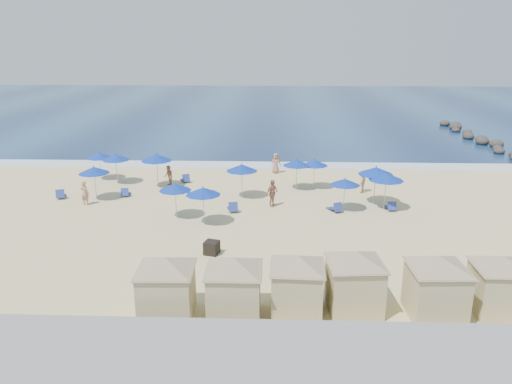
% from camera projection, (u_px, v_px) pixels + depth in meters
% --- Properties ---
extents(ground, '(160.00, 160.00, 0.00)m').
position_uv_depth(ground, '(249.00, 228.00, 29.89)').
color(ground, beige).
rests_on(ground, ground).
extents(ocean, '(160.00, 80.00, 0.06)m').
position_uv_depth(ocean, '(266.00, 108.00, 82.42)').
color(ocean, navy).
rests_on(ocean, ground).
extents(surf_line, '(160.00, 2.50, 0.08)m').
position_uv_depth(surf_line, '(257.00, 165.00, 44.68)').
color(surf_line, white).
rests_on(surf_line, ground).
extents(seawall, '(160.00, 6.10, 1.22)m').
position_uv_depth(seawall, '(228.00, 356.00, 16.80)').
color(seawall, gray).
rests_on(seawall, ground).
extents(rock_jetty, '(2.56, 26.66, 0.96)m').
position_uv_depth(rock_jetty, '(487.00, 143.00, 52.72)').
color(rock_jetty, '#2A2523').
rests_on(rock_jetty, ground).
extents(trash_bin, '(0.88, 0.88, 0.71)m').
position_uv_depth(trash_bin, '(212.00, 248.00, 26.25)').
color(trash_bin, black).
rests_on(trash_bin, ground).
extents(cabana_0, '(4.58, 4.58, 2.87)m').
position_uv_depth(cabana_0, '(166.00, 280.00, 19.95)').
color(cabana_0, '#C9BA89').
rests_on(cabana_0, ground).
extents(cabana_1, '(4.55, 4.55, 2.85)m').
position_uv_depth(cabana_1, '(234.00, 280.00, 19.95)').
color(cabana_1, '#C9BA89').
rests_on(cabana_1, ground).
extents(cabana_2, '(4.44, 4.44, 2.79)m').
position_uv_depth(cabana_2, '(297.00, 277.00, 20.30)').
color(cabana_2, '#C9BA89').
rests_on(cabana_2, ground).
extents(cabana_3, '(4.59, 4.59, 2.89)m').
position_uv_depth(cabana_3, '(355.00, 273.00, 20.48)').
color(cabana_3, '#C9BA89').
rests_on(cabana_3, ground).
extents(cabana_4, '(4.62, 4.62, 2.90)m').
position_uv_depth(cabana_4, '(437.00, 278.00, 20.02)').
color(cabana_4, '#C9BA89').
rests_on(cabana_4, ground).
extents(cabana_5, '(4.37, 4.37, 2.74)m').
position_uv_depth(cabana_5, '(500.00, 277.00, 20.35)').
color(cabana_5, '#C9BA89').
rests_on(cabana_5, ground).
extents(umbrella_0, '(2.13, 2.13, 2.43)m').
position_uv_depth(umbrella_0, '(116.00, 157.00, 38.60)').
color(umbrella_0, '#A5A8AD').
rests_on(umbrella_0, ground).
extents(umbrella_1, '(2.16, 2.16, 2.46)m').
position_uv_depth(umbrella_1, '(94.00, 170.00, 34.67)').
color(umbrella_1, '#A5A8AD').
rests_on(umbrella_1, ground).
extents(umbrella_2, '(2.01, 2.01, 2.29)m').
position_uv_depth(umbrella_2, '(100.00, 155.00, 39.75)').
color(umbrella_2, '#A5A8AD').
rests_on(umbrella_2, ground).
extents(umbrella_3, '(2.05, 2.05, 2.33)m').
position_uv_depth(umbrella_3, '(175.00, 187.00, 31.10)').
color(umbrella_3, '#A5A8AD').
rests_on(umbrella_3, ground).
extents(umbrella_4, '(2.35, 2.35, 2.68)m').
position_uv_depth(umbrella_4, '(156.00, 158.00, 37.55)').
color(umbrella_4, '#A5A8AD').
rests_on(umbrella_4, ground).
extents(umbrella_5, '(2.24, 2.24, 2.55)m').
position_uv_depth(umbrella_5, '(242.00, 168.00, 35.03)').
color(umbrella_5, '#A5A8AD').
rests_on(umbrella_5, ground).
extents(umbrella_6, '(2.14, 2.14, 2.44)m').
position_uv_depth(umbrella_6, '(203.00, 191.00, 29.96)').
color(umbrella_6, '#A5A8AD').
rests_on(umbrella_6, ground).
extents(umbrella_7, '(2.10, 2.10, 2.39)m').
position_uv_depth(umbrella_7, '(297.00, 163.00, 37.03)').
color(umbrella_7, '#A5A8AD').
rests_on(umbrella_7, ground).
extents(umbrella_8, '(1.99, 1.99, 2.26)m').
position_uv_depth(umbrella_8, '(345.00, 182.00, 32.46)').
color(umbrella_8, '#A5A8AD').
rests_on(umbrella_8, ground).
extents(umbrella_9, '(2.03, 2.03, 2.31)m').
position_uv_depth(umbrella_9, '(314.00, 163.00, 37.34)').
color(umbrella_9, '#A5A8AD').
rests_on(umbrella_9, ground).
extents(umbrella_10, '(2.41, 2.41, 2.74)m').
position_uv_depth(umbrella_10, '(376.00, 171.00, 33.55)').
color(umbrella_10, '#A5A8AD').
rests_on(umbrella_10, ground).
extents(umbrella_11, '(2.30, 2.30, 2.62)m').
position_uv_depth(umbrella_11, '(386.00, 177.00, 32.52)').
color(umbrella_11, '#A5A8AD').
rests_on(umbrella_11, ground).
extents(beach_chair_0, '(0.98, 1.43, 0.72)m').
position_uv_depth(beach_chair_0, '(61.00, 195.00, 35.53)').
color(beach_chair_0, navy).
rests_on(beach_chair_0, ground).
extents(beach_chair_1, '(0.70, 1.28, 0.67)m').
position_uv_depth(beach_chair_1, '(125.00, 193.00, 36.03)').
color(beach_chair_1, navy).
rests_on(beach_chair_1, ground).
extents(beach_chair_2, '(1.02, 1.43, 0.72)m').
position_uv_depth(beach_chair_2, '(185.00, 179.00, 39.54)').
color(beach_chair_2, navy).
rests_on(beach_chair_2, ground).
extents(beach_chair_3, '(0.86, 1.43, 0.74)m').
position_uv_depth(beach_chair_3, '(233.00, 208.00, 32.79)').
color(beach_chair_3, navy).
rests_on(beach_chair_3, ground).
extents(beach_chair_4, '(1.03, 1.40, 0.70)m').
position_uv_depth(beach_chair_4, '(335.00, 208.00, 32.76)').
color(beach_chair_4, navy).
rests_on(beach_chair_4, ground).
extents(beach_chair_5, '(0.56, 1.22, 0.67)m').
position_uv_depth(beach_chair_5, '(391.00, 207.00, 33.05)').
color(beach_chair_5, navy).
rests_on(beach_chair_5, ground).
extents(beachgoer_0, '(0.70, 0.56, 1.67)m').
position_uv_depth(beachgoer_0, '(85.00, 193.00, 33.93)').
color(beachgoer_0, '#A9755D').
rests_on(beachgoer_0, ground).
extents(beachgoer_1, '(0.88, 0.97, 1.61)m').
position_uv_depth(beachgoer_1, '(169.00, 176.00, 38.30)').
color(beachgoer_1, '#A9755D').
rests_on(beachgoer_1, ground).
extents(beachgoer_2, '(1.04, 1.14, 1.87)m').
position_uv_depth(beachgoer_2, '(272.00, 193.00, 33.56)').
color(beachgoer_2, '#A9755D').
rests_on(beachgoer_2, ground).
extents(beachgoer_3, '(1.07, 1.23, 1.66)m').
position_uv_depth(beachgoer_3, '(362.00, 182.00, 36.66)').
color(beachgoer_3, '#A9755D').
rests_on(beachgoer_3, ground).
extents(beachgoer_4, '(0.97, 0.80, 1.71)m').
position_uv_depth(beachgoer_4, '(276.00, 163.00, 41.99)').
color(beachgoer_4, '#A9755D').
rests_on(beachgoer_4, ground).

